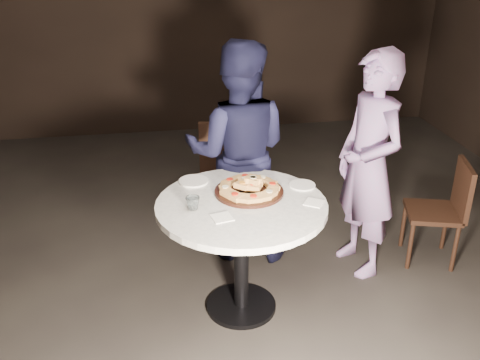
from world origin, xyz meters
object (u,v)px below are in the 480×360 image
object	(u,v)px
chair_right	(445,206)
chair_far	(227,163)
diner_navy	(238,152)
table	(241,224)
focaccia_pile	(250,186)
water_glass	(193,203)
diner_teal	(369,166)
serving_board	(249,192)

from	to	relation	value
chair_right	chair_far	bearing A→B (deg)	-103.33
diner_navy	table	bearing A→B (deg)	96.60
focaccia_pile	water_glass	xyz separation A→B (m)	(-0.37, -0.16, -0.01)
diner_navy	diner_teal	world-z (taller)	diner_navy
chair_far	water_glass	bearing A→B (deg)	81.14
table	diner_teal	bearing A→B (deg)	20.37
chair_far	chair_right	xyz separation A→B (m)	(1.50, -0.85, -0.09)
focaccia_pile	diner_navy	xyz separation A→B (m)	(0.03, 0.61, -0.02)
serving_board	table	bearing A→B (deg)	-119.58
serving_board	water_glass	bearing A→B (deg)	-156.67
chair_right	diner_teal	bearing A→B (deg)	-75.88
serving_board	water_glass	xyz separation A→B (m)	(-0.37, -0.16, 0.03)
diner_navy	focaccia_pile	bearing A→B (deg)	101.96
table	diner_teal	world-z (taller)	diner_teal
chair_right	diner_teal	world-z (taller)	diner_teal
water_glass	chair_right	distance (m)	1.95
water_glass	diner_teal	size ratio (longest dim) A/B	0.05
diner_navy	chair_far	bearing A→B (deg)	-73.76
serving_board	diner_navy	xyz separation A→B (m)	(0.03, 0.61, 0.02)
water_glass	chair_right	xyz separation A→B (m)	(1.88, 0.37, -0.37)
table	chair_far	xyz separation A→B (m)	(0.09, 1.18, -0.10)
focaccia_pile	chair_far	distance (m)	1.10
chair_far	chair_right	size ratio (longest dim) A/B	1.19
focaccia_pile	chair_far	xyz separation A→B (m)	(0.01, 1.06, -0.29)
table	serving_board	size ratio (longest dim) A/B	2.91
diner_teal	diner_navy	bearing A→B (deg)	-126.19
serving_board	focaccia_pile	bearing A→B (deg)	-10.51
chair_far	chair_right	world-z (taller)	chair_far
chair_far	diner_teal	xyz separation A→B (m)	(0.88, -0.83, 0.27)
serving_board	focaccia_pile	distance (m)	0.04
focaccia_pile	serving_board	bearing A→B (deg)	169.49
water_glass	diner_navy	distance (m)	0.86
focaccia_pile	chair_far	size ratio (longest dim) A/B	0.41
focaccia_pile	chair_far	world-z (taller)	chair_far
serving_board	chair_far	xyz separation A→B (m)	(0.01, 1.06, -0.25)
chair_right	water_glass	bearing A→B (deg)	-62.66
table	chair_far	bearing A→B (deg)	85.88
table	serving_board	distance (m)	0.21
table	water_glass	size ratio (longest dim) A/B	14.80
chair_far	diner_teal	bearing A→B (deg)	145.26
table	diner_navy	size ratio (longest dim) A/B	0.77
chair_far	diner_navy	size ratio (longest dim) A/B	0.58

